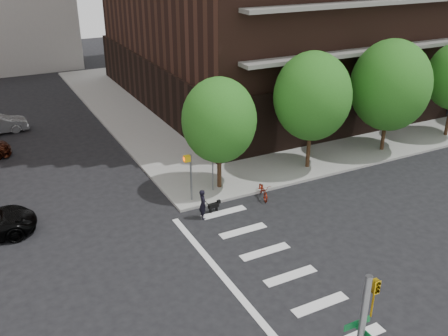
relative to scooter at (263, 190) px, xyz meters
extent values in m
plane|color=black|center=(-5.64, -6.50, -0.43)|extent=(120.00, 120.00, 0.00)
cube|color=gray|center=(14.86, 17.00, -0.35)|extent=(39.00, 33.00, 0.15)
cube|color=silver|center=(-2.64, -8.50, -0.42)|extent=(2.40, 0.50, 0.01)
cube|color=silver|center=(-2.64, -6.50, -0.42)|extent=(2.40, 0.50, 0.01)
cube|color=silver|center=(-2.64, -4.50, -0.42)|extent=(2.40, 0.50, 0.01)
cube|color=silver|center=(-2.64, -2.50, -0.42)|extent=(2.40, 0.50, 0.01)
cube|color=silver|center=(-2.64, -0.50, -0.42)|extent=(2.40, 0.50, 0.01)
cube|color=silver|center=(-5.14, -6.50, -0.42)|extent=(0.30, 13.00, 0.01)
cube|color=black|center=(12.36, 17.50, 1.72)|extent=(25.50, 25.50, 4.00)
cylinder|color=#301E11|center=(-1.64, 2.00, 0.87)|extent=(0.24, 0.24, 2.30)
sphere|color=#235B19|center=(-1.64, 2.00, 3.62)|extent=(4.00, 4.00, 4.00)
cylinder|color=#301E11|center=(4.36, 2.00, 1.02)|extent=(0.24, 0.24, 2.60)
sphere|color=#235B19|center=(4.36, 2.00, 4.12)|extent=(4.50, 4.50, 4.50)
cylinder|color=#301E11|center=(10.36, 2.00, 0.87)|extent=(0.24, 0.24, 2.30)
sphere|color=#235B19|center=(10.36, 2.00, 4.02)|extent=(5.00, 5.00, 5.00)
imported|color=gold|center=(-5.89, -14.00, 5.02)|extent=(0.16, 0.20, 1.00)
cube|color=#0A5926|center=(-6.14, -13.85, 4.32)|extent=(0.75, 0.02, 0.18)
cube|color=#0A5926|center=(-5.99, -14.00, 4.07)|extent=(0.02, 0.75, 0.18)
cylinder|color=slate|center=(-3.64, 1.30, 1.02)|extent=(0.10, 0.10, 2.60)
cube|color=gold|center=(-3.84, 1.30, 2.12)|extent=(0.32, 0.25, 0.32)
cylinder|color=slate|center=(-2.14, 1.80, 0.82)|extent=(0.08, 0.08, 2.20)
cube|color=gold|center=(-2.14, 1.65, 1.72)|extent=(0.64, 0.02, 0.64)
imported|color=maroon|center=(0.00, 0.00, 0.00)|extent=(1.01, 1.73, 0.86)
imported|color=black|center=(-3.82, -0.50, 0.35)|extent=(0.63, 0.48, 1.56)
cube|color=black|center=(-3.09, -0.19, -0.07)|extent=(0.59, 0.24, 0.23)
cube|color=black|center=(-2.77, -0.16, 0.07)|extent=(0.18, 0.15, 0.17)
cylinder|color=black|center=(-2.92, -0.14, -0.30)|extent=(0.06, 0.06, 0.25)
cylinder|color=black|center=(-3.26, -0.25, -0.30)|extent=(0.06, 0.06, 0.25)
camera|label=1|loc=(-12.86, -20.29, 12.18)|focal=40.00mm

